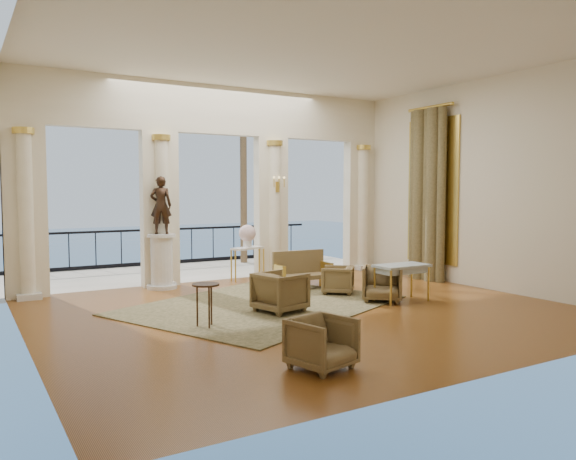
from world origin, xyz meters
TOP-DOWN VIEW (x-y plane):
  - floor at (0.00, 0.00)m, footprint 9.00×9.00m
  - room_walls at (0.00, -1.12)m, footprint 9.00×9.00m
  - arcade at (-0.00, 3.82)m, footprint 9.00×0.56m
  - terrace at (0.00, 5.80)m, footprint 10.00×3.60m
  - balustrade at (0.00, 7.40)m, footprint 9.00×0.06m
  - palm_tree at (2.00, 6.60)m, footprint 2.00×2.00m
  - sea at (0.00, 60.00)m, footprint 160.00×160.00m
  - curtain at (4.28, 1.50)m, footprint 0.33×1.40m
  - window_frame at (4.47, 1.50)m, footprint 0.04×1.60m
  - wall_sconce at (1.40, 3.51)m, footprint 0.30×0.11m
  - rug at (-0.48, 0.80)m, footprint 5.71×5.18m
  - armchair_a at (-1.59, -2.80)m, footprint 0.79×0.76m
  - armchair_b at (1.69, -0.01)m, footprint 1.00×0.99m
  - armchair_c at (1.41, 1.05)m, footprint 0.84×0.84m
  - armchair_d at (-0.46, 0.15)m, footprint 0.86×0.90m
  - settee at (1.11, 1.97)m, footprint 1.26×0.61m
  - game_table at (2.01, -0.19)m, footprint 1.03×0.57m
  - pedestal at (-1.48, 3.50)m, footprint 0.64×0.64m
  - statue at (-1.48, 3.50)m, footprint 0.53×0.45m
  - console_table at (0.60, 3.55)m, footprint 0.89×0.60m
  - urn at (0.60, 3.55)m, footprint 0.40×0.40m
  - side_table at (-2.00, -0.23)m, footprint 0.42×0.42m

SIDE VIEW (x-z plane):
  - sea at x=0.00m, z-range -6.00..-6.00m
  - terrace at x=0.00m, z-range -0.10..0.00m
  - floor at x=0.00m, z-range 0.00..0.00m
  - rug at x=-0.48m, z-range 0.00..0.02m
  - armchair_c at x=1.41m, z-range 0.00..0.63m
  - armchair_a at x=-1.59m, z-range 0.00..0.68m
  - armchair_b at x=1.69m, z-range 0.00..0.75m
  - armchair_d at x=-0.46m, z-range 0.00..0.77m
  - settee at x=1.11m, z-range 0.00..0.81m
  - balustrade at x=0.00m, z-range -0.11..0.92m
  - pedestal at x=-1.48m, z-range -0.02..1.16m
  - side_table at x=-2.00m, z-range 0.25..0.93m
  - game_table at x=2.01m, z-range 0.28..0.99m
  - console_table at x=0.60m, z-range 0.26..1.04m
  - urn at x=0.60m, z-range 0.82..1.35m
  - statue at x=-1.48m, z-range 1.18..2.41m
  - curtain at x=4.28m, z-range -0.03..4.06m
  - window_frame at x=4.47m, z-range 0.40..3.80m
  - wall_sconce at x=1.40m, z-range 2.06..2.40m
  - arcade at x=0.00m, z-range 0.33..4.83m
  - room_walls at x=0.00m, z-range -1.62..7.38m
  - palm_tree at x=2.00m, z-range 1.84..6.34m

